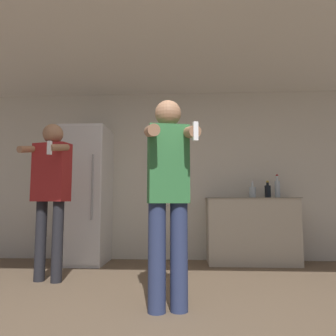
% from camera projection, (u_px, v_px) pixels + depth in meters
% --- Properties ---
extents(wall_back, '(7.00, 0.06, 2.55)m').
position_uv_depth(wall_back, '(173.00, 175.00, 5.04)').
color(wall_back, beige).
rests_on(wall_back, ground_plane).
extents(ceiling_slab, '(7.00, 3.40, 0.05)m').
position_uv_depth(ceiling_slab, '(168.00, 50.00, 3.71)').
color(ceiling_slab, silver).
rests_on(ceiling_slab, wall_back).
extents(refrigerator, '(0.63, 0.75, 1.92)m').
position_uv_depth(refrigerator, '(86.00, 195.00, 4.68)').
color(refrigerator, white).
rests_on(refrigerator, ground_plane).
extents(counter, '(1.26, 0.56, 0.92)m').
position_uv_depth(counter, '(251.00, 230.00, 4.60)').
color(counter, '#BCB29E').
rests_on(counter, ground_plane).
extents(bottle_brown_liquor, '(0.09, 0.09, 0.24)m').
position_uv_depth(bottle_brown_liquor, '(268.00, 191.00, 4.64)').
color(bottle_brown_liquor, black).
rests_on(bottle_brown_liquor, counter).
extents(bottle_green_wine, '(0.07, 0.07, 0.33)m').
position_uv_depth(bottle_green_wine, '(277.00, 188.00, 4.64)').
color(bottle_green_wine, silver).
rests_on(bottle_green_wine, counter).
extents(bottle_tall_gin, '(0.10, 0.10, 0.24)m').
position_uv_depth(bottle_tall_gin, '(252.00, 192.00, 4.65)').
color(bottle_tall_gin, silver).
rests_on(bottle_tall_gin, counter).
extents(person_woman_foreground, '(0.46, 0.49, 1.69)m').
position_uv_depth(person_woman_foreground, '(168.00, 190.00, 2.63)').
color(person_woman_foreground, navy).
rests_on(person_woman_foreground, ground_plane).
extents(person_man_side, '(0.50, 0.50, 1.73)m').
position_uv_depth(person_man_side, '(51.00, 185.00, 3.62)').
color(person_man_side, black).
rests_on(person_man_side, ground_plane).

